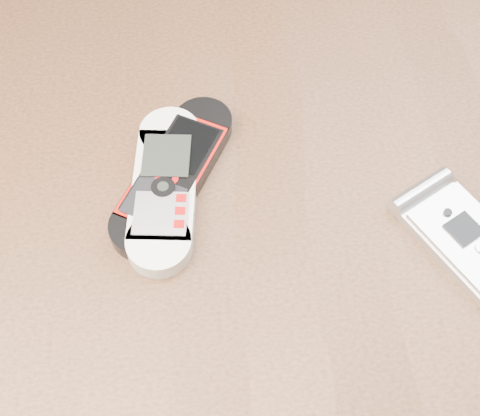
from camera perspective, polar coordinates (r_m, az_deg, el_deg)
name	(u,v)px	position (r m, az deg, el deg)	size (l,w,h in m)	color
table	(234,276)	(0.60, -0.48, -5.83)	(1.20, 0.80, 0.75)	black
nokia_white	(165,187)	(0.51, -6.44, 1.80)	(0.05, 0.15, 0.02)	beige
nokia_black_red	(174,173)	(0.52, -5.69, 2.97)	(0.05, 0.15, 0.02)	black
motorola_razr	(464,236)	(0.51, 18.60, -2.31)	(0.05, 0.10, 0.02)	#B8B8BD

